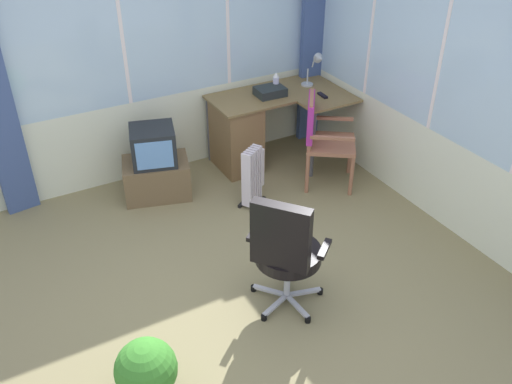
# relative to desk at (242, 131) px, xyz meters

# --- Properties ---
(ground) EXTENTS (5.38, 5.61, 0.06)m
(ground) POSITION_rel_desk_xyz_m (-1.07, -1.97, -0.45)
(ground) COLOR olive
(north_window_panel) EXTENTS (4.38, 0.07, 2.67)m
(north_window_panel) POSITION_rel_desk_xyz_m (-1.07, 0.37, 0.91)
(north_window_panel) COLOR silver
(north_window_panel) RESTS_ON ground
(east_window_panel) EXTENTS (0.07, 4.61, 2.67)m
(east_window_panel) POSITION_rel_desk_xyz_m (1.15, -1.97, 0.91)
(east_window_panel) COLOR silver
(east_window_panel) RESTS_ON ground
(curtain_corner) EXTENTS (0.30, 0.08, 2.57)m
(curtain_corner) POSITION_rel_desk_xyz_m (1.02, 0.24, 0.86)
(curtain_corner) COLOR #405689
(curtain_corner) RESTS_ON ground
(desk) EXTENTS (1.41, 0.92, 0.77)m
(desk) POSITION_rel_desk_xyz_m (0.00, 0.00, 0.00)
(desk) COLOR olive
(desk) RESTS_ON ground
(desk_lamp) EXTENTS (0.22, 0.19, 0.37)m
(desk_lamp) POSITION_rel_desk_xyz_m (0.89, -0.04, 0.59)
(desk_lamp) COLOR #B2B7BC
(desk_lamp) RESTS_ON desk
(tv_remote) EXTENTS (0.05, 0.15, 0.02)m
(tv_remote) POSITION_rel_desk_xyz_m (0.79, -0.32, 0.36)
(tv_remote) COLOR black
(tv_remote) RESTS_ON desk
(spray_bottle) EXTENTS (0.06, 0.06, 0.22)m
(spray_bottle) POSITION_rel_desk_xyz_m (0.43, 0.03, 0.45)
(spray_bottle) COLOR silver
(spray_bottle) RESTS_ON desk
(paper_tray) EXTENTS (0.31, 0.24, 0.09)m
(paper_tray) POSITION_rel_desk_xyz_m (0.32, -0.03, 0.40)
(paper_tray) COLOR #212828
(paper_tray) RESTS_ON desk
(wooden_armchair) EXTENTS (0.67, 0.67, 0.95)m
(wooden_armchair) POSITION_rel_desk_xyz_m (0.51, -0.68, 0.18)
(wooden_armchair) COLOR #9C6448
(wooden_armchair) RESTS_ON ground
(office_chair) EXTENTS (0.61, 0.61, 1.02)m
(office_chair) POSITION_rel_desk_xyz_m (-0.75, -2.09, 0.15)
(office_chair) COLOR #B7B7BF
(office_chair) RESTS_ON ground
(tv_on_stand) EXTENTS (0.74, 0.60, 0.74)m
(tv_on_stand) POSITION_rel_desk_xyz_m (-1.03, -0.11, -0.09)
(tv_on_stand) COLOR brown
(tv_on_stand) RESTS_ON ground
(space_heater) EXTENTS (0.33, 0.29, 0.61)m
(space_heater) POSITION_rel_desk_xyz_m (-0.25, -0.70, -0.11)
(space_heater) COLOR silver
(space_heater) RESTS_ON ground
(potted_plant) EXTENTS (0.40, 0.40, 0.46)m
(potted_plant) POSITION_rel_desk_xyz_m (-1.93, -2.36, -0.17)
(potted_plant) COLOR #2F4751
(potted_plant) RESTS_ON ground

